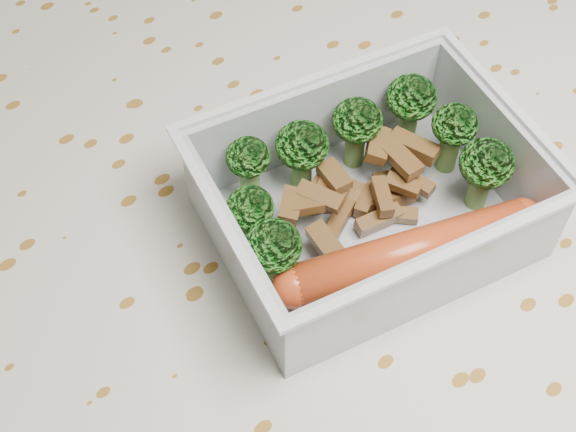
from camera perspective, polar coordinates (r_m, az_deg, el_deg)
dining_table at (r=0.51m, az=-0.74°, el=-6.95°), size 1.40×0.90×0.75m
tablecloth at (r=0.46m, az=-0.81°, el=-3.90°), size 1.46×0.96×0.19m
lunch_container at (r=0.42m, az=5.74°, el=0.78°), size 0.19×0.16×0.06m
broccoli_florets at (r=0.42m, az=4.82°, el=4.03°), size 0.15×0.11×0.05m
meat_pile at (r=0.43m, az=5.14°, el=1.80°), size 0.10×0.06×0.03m
sausage at (r=0.40m, az=8.77°, el=-2.53°), size 0.14×0.07×0.02m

